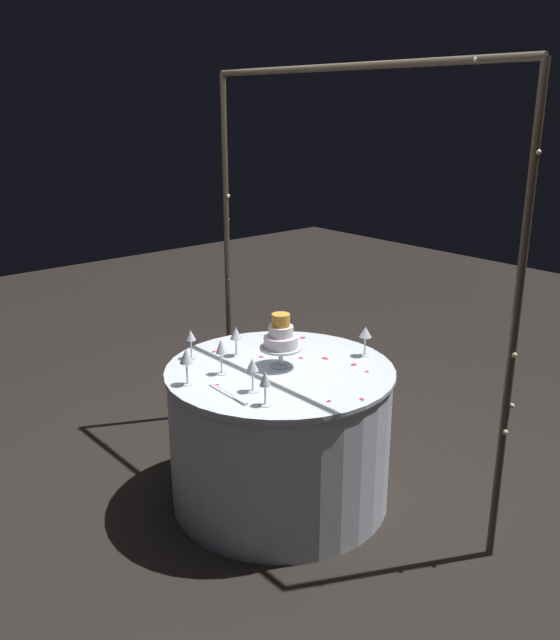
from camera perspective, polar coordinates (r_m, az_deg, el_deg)
name	(u,v)px	position (r m, az deg, el deg)	size (l,w,h in m)	color
ground_plane	(280,496)	(3.81, 0.00, -14.79)	(12.00, 12.00, 0.00)	black
decorative_arch	(343,222)	(3.56, 5.40, 8.27)	(2.11, 0.05, 2.25)	#473D2D
main_table	(280,434)	(3.62, 0.00, -9.71)	(1.19, 1.19, 0.76)	silver
tiered_cake	(281,338)	(3.43, 0.07, -1.50)	(0.22, 0.22, 0.28)	silver
wine_glass_0	(186,357)	(3.25, -7.98, -3.17)	(0.07, 0.07, 0.18)	silver
wine_glass_1	(191,337)	(3.58, -7.61, -1.48)	(0.06, 0.06, 0.16)	silver
wine_glass_2	(365,333)	(3.61, 7.28, -1.14)	(0.07, 0.07, 0.16)	silver
wine_glass_3	(265,381)	(3.01, -1.28, -5.17)	(0.06, 0.06, 0.17)	silver
wine_glass_4	(253,367)	(3.15, -2.36, -4.00)	(0.06, 0.06, 0.17)	silver
wine_glass_5	(221,348)	(3.36, -5.04, -2.42)	(0.06, 0.06, 0.18)	silver
wine_glass_6	(236,335)	(3.60, -3.77, -1.25)	(0.06, 0.06, 0.16)	silver
cake_knife	(231,395)	(3.15, -4.24, -6.41)	(0.30, 0.03, 0.01)	silver
rose_petal_0	(303,338)	(3.90, 1.96, -1.51)	(0.04, 0.03, 0.00)	#E02D47
rose_petal_1	(329,401)	(3.10, 4.19, -6.88)	(0.03, 0.02, 0.00)	#E02D47
rose_petal_2	(362,399)	(3.13, 6.99, -6.70)	(0.03, 0.02, 0.00)	#E02D47
rose_petal_3	(325,358)	(3.59, 3.84, -3.27)	(0.04, 0.03, 0.00)	#E02D47
rose_petal_4	(296,334)	(3.95, 1.40, -1.22)	(0.03, 0.02, 0.00)	#E02D47
rose_petal_5	(367,371)	(3.44, 7.42, -4.36)	(0.02, 0.02, 0.00)	#E02D47
rose_petal_6	(251,368)	(3.46, -2.52, -4.13)	(0.04, 0.03, 0.00)	#E02D47
rose_petal_7	(214,351)	(3.70, -5.65, -2.68)	(0.03, 0.02, 0.00)	#E02D47
rose_petal_8	(261,357)	(3.61, -1.62, -3.15)	(0.03, 0.02, 0.00)	#E02D47
rose_petal_9	(254,372)	(3.41, -2.20, -4.43)	(0.03, 0.02, 0.00)	#E02D47
rose_petal_10	(354,364)	(3.52, 6.30, -3.78)	(0.04, 0.03, 0.00)	#E02D47
rose_petal_11	(301,358)	(3.59, 1.78, -3.24)	(0.03, 0.02, 0.00)	#E02D47
rose_petal_12	(216,385)	(3.27, -5.43, -5.52)	(0.03, 0.02, 0.00)	#E02D47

